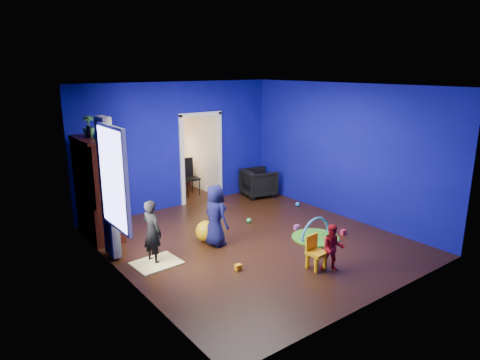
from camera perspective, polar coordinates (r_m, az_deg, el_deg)
floor at (r=8.25m, az=1.56°, el=-8.11°), size 5.00×5.50×0.01m
ceiling at (r=7.60m, az=1.72°, el=12.46°), size 5.00×5.50×0.01m
wall_back at (r=10.05m, az=-8.20°, el=4.58°), size 5.00×0.02×2.90m
wall_front at (r=5.97m, az=18.32°, el=-3.14°), size 5.00×0.02×2.90m
wall_left at (r=6.58m, az=-15.66°, el=-1.29°), size 0.02×5.50×2.90m
wall_right at (r=9.52m, az=13.52°, el=3.75°), size 0.02×5.50×2.90m
alcove at (r=11.12m, az=-7.65°, el=4.54°), size 1.00×1.75×2.50m
armchair at (r=10.92m, az=2.49°, el=-0.36°), size 0.91×0.90×0.70m
child_black at (r=7.34m, az=-11.63°, el=-6.77°), size 0.35×0.45×1.10m
child_navy at (r=7.88m, az=-3.29°, el=-4.73°), size 0.42×0.60×1.16m
toddler_red at (r=7.14m, az=12.25°, el=-8.85°), size 0.48×0.47×0.78m
vase at (r=8.04m, az=-18.38°, el=5.82°), size 0.25×0.25×0.20m
potted_plant at (r=8.52m, az=-19.58°, el=6.83°), size 0.27×0.27×0.39m
tv_armoire at (r=8.54m, az=-18.45°, el=-1.11°), size 0.58×1.14×1.96m
crt_tv at (r=8.54m, az=-18.22°, el=-0.81°), size 0.46×0.70×0.54m
yellow_blanket at (r=7.47m, az=-11.07°, el=-10.84°), size 0.78×0.64×0.03m
hopper_ball at (r=8.19m, az=-4.52°, el=-6.81°), size 0.40×0.40×0.40m
kid_chair at (r=7.21m, az=10.19°, el=-9.70°), size 0.30×0.30×0.50m
play_mat at (r=8.50m, az=10.00°, el=-7.54°), size 0.91×0.91×0.02m
toy_arch at (r=8.49m, az=10.01°, el=-7.49°), size 0.82×0.09×0.81m
window_left at (r=6.88m, az=-16.68°, el=0.19°), size 0.03×0.95×1.55m
curtain at (r=7.49m, az=-17.18°, el=-1.04°), size 0.14×0.42×2.40m
doorway at (r=10.42m, az=-5.23°, el=2.79°), size 1.16×0.10×2.10m
study_desk at (r=11.85m, az=-9.01°, el=0.80°), size 0.88×0.44×0.75m
desk_monitor at (r=11.83m, az=-9.40°, el=3.62°), size 0.40×0.05×0.32m
desk_lamp at (r=11.66m, az=-10.48°, el=3.30°), size 0.14×0.14×0.14m
folding_chair at (r=11.01m, az=-6.67°, el=0.26°), size 0.40×0.40×0.92m
book_shelf at (r=11.66m, az=-9.60°, el=8.77°), size 0.88×0.24×0.04m
toy_0 at (r=8.75m, az=13.58°, el=-6.79°), size 0.10×0.08×0.10m
toy_1 at (r=10.27m, az=7.68°, el=-3.20°), size 0.11×0.11×0.11m
toy_2 at (r=7.12m, az=-0.25°, el=-11.56°), size 0.10×0.08×0.10m
toy_3 at (r=9.14m, az=1.18°, el=-5.39°), size 0.11×0.11×0.11m
toy_4 at (r=8.83m, az=7.57°, el=-6.29°), size 0.10×0.08×0.10m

